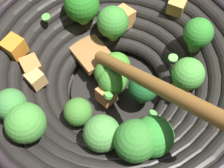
{
  "coord_description": "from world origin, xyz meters",
  "views": [
    {
      "loc": [
        -0.24,
        -0.13,
        0.48
      ],
      "look_at": [
        -0.0,
        0.0,
        0.03
      ],
      "focal_mm": 54.31,
      "sensor_mm": 36.0,
      "label": 1
    }
  ],
  "objects": [
    {
      "name": "ground_plane",
      "position": [
        0.0,
        0.0,
        0.0
      ],
      "size": [
        4.0,
        4.0,
        0.0
      ],
      "primitive_type": "plane",
      "color": "#332D28"
    },
    {
      "name": "wok",
      "position": [
        -0.0,
        -0.0,
        0.07
      ],
      "size": [
        0.44,
        0.4,
        0.21
      ],
      "color": "black",
      "rests_on": "ground"
    }
  ]
}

